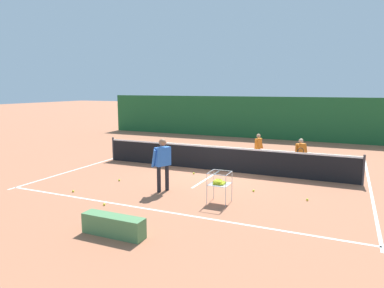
% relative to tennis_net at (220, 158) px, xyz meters
% --- Properties ---
extents(ground_plane, '(120.00, 120.00, 0.00)m').
position_rel_tennis_net_xyz_m(ground_plane, '(0.00, 0.00, -0.50)').
color(ground_plane, '#A86647').
extents(line_baseline_near, '(10.72, 0.08, 0.01)m').
position_rel_tennis_net_xyz_m(line_baseline_near, '(0.00, -5.01, -0.50)').
color(line_baseline_near, white).
rests_on(line_baseline_near, ground).
extents(line_baseline_far, '(10.72, 0.08, 0.01)m').
position_rel_tennis_net_xyz_m(line_baseline_far, '(0.00, 5.60, -0.50)').
color(line_baseline_far, white).
rests_on(line_baseline_far, ground).
extents(line_sideline_west, '(0.08, 10.61, 0.01)m').
position_rel_tennis_net_xyz_m(line_sideline_west, '(-5.36, 0.00, -0.50)').
color(line_sideline_west, white).
rests_on(line_sideline_west, ground).
extents(line_sideline_east, '(0.08, 10.61, 0.01)m').
position_rel_tennis_net_xyz_m(line_sideline_east, '(5.36, 0.00, -0.50)').
color(line_sideline_east, white).
rests_on(line_sideline_east, ground).
extents(line_service_center, '(0.08, 5.38, 0.01)m').
position_rel_tennis_net_xyz_m(line_service_center, '(0.00, 0.00, -0.50)').
color(line_service_center, white).
rests_on(line_service_center, ground).
extents(tennis_net, '(10.35, 0.08, 1.05)m').
position_rel_tennis_net_xyz_m(tennis_net, '(0.00, 0.00, 0.00)').
color(tennis_net, '#333338').
rests_on(tennis_net, ground).
extents(instructor, '(0.51, 0.84, 1.69)m').
position_rel_tennis_net_xyz_m(instructor, '(-0.70, -3.36, 0.52)').
color(instructor, black).
rests_on(instructor, ground).
extents(student_0, '(0.31, 0.52, 1.28)m').
position_rel_tennis_net_xyz_m(student_0, '(1.03, 2.12, 0.27)').
color(student_0, navy).
rests_on(student_0, ground).
extents(student_1, '(0.49, 0.67, 1.29)m').
position_rel_tennis_net_xyz_m(student_1, '(2.91, 1.37, 0.27)').
color(student_1, silver).
rests_on(student_1, ground).
extents(ball_cart, '(0.58, 0.58, 0.90)m').
position_rel_tennis_net_xyz_m(ball_cart, '(1.31, -3.71, 0.10)').
color(ball_cart, '#B7B7BC').
rests_on(ball_cart, ground).
extents(tennis_ball_0, '(0.07, 0.07, 0.07)m').
position_rel_tennis_net_xyz_m(tennis_ball_0, '(-3.24, -4.64, -0.47)').
color(tennis_ball_0, yellow).
rests_on(tennis_ball_0, ground).
extents(tennis_ball_1, '(0.07, 0.07, 0.07)m').
position_rel_tennis_net_xyz_m(tennis_ball_1, '(3.61, -2.49, -0.47)').
color(tennis_ball_1, yellow).
rests_on(tennis_ball_1, ground).
extents(tennis_ball_2, '(0.07, 0.07, 0.07)m').
position_rel_tennis_net_xyz_m(tennis_ball_2, '(1.95, -2.25, -0.47)').
color(tennis_ball_2, yellow).
rests_on(tennis_ball_2, ground).
extents(tennis_ball_3, '(0.07, 0.07, 0.07)m').
position_rel_tennis_net_xyz_m(tennis_ball_3, '(-2.71, -2.93, -0.47)').
color(tennis_ball_3, yellow).
rests_on(tennis_ball_3, ground).
extents(tennis_ball_4, '(0.07, 0.07, 0.07)m').
position_rel_tennis_net_xyz_m(tennis_ball_4, '(-1.54, -5.26, -0.47)').
color(tennis_ball_4, yellow).
rests_on(tennis_ball_4, ground).
extents(tennis_ball_5, '(0.07, 0.07, 0.07)m').
position_rel_tennis_net_xyz_m(tennis_ball_5, '(-0.72, -0.92, -0.47)').
color(tennis_ball_5, yellow).
rests_on(tennis_ball_5, ground).
extents(windscreen_fence, '(23.59, 0.08, 2.72)m').
position_rel_tennis_net_xyz_m(windscreen_fence, '(0.00, 9.60, 0.86)').
color(windscreen_fence, '#1E5B2D').
rests_on(windscreen_fence, ground).
extents(courtside_bench, '(1.50, 0.36, 0.46)m').
position_rel_tennis_net_xyz_m(courtside_bench, '(-0.07, -6.80, -0.27)').
color(courtside_bench, '#4C7F4C').
rests_on(courtside_bench, ground).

